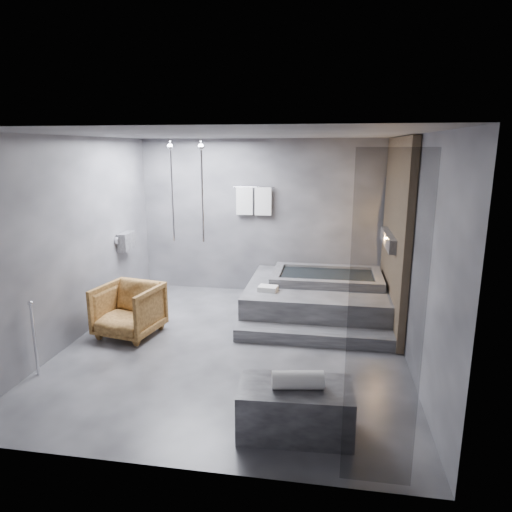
# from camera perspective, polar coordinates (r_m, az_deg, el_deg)

# --- Properties ---
(room) EXTENTS (5.00, 5.04, 2.82)m
(room) POSITION_cam_1_polar(r_m,az_deg,el_deg) (6.05, 1.38, 4.73)
(room) COLOR #303032
(room) RESTS_ON ground
(tub_deck) EXTENTS (2.20, 2.00, 0.50)m
(tub_deck) POSITION_cam_1_polar(r_m,az_deg,el_deg) (7.52, 7.57, -5.25)
(tub_deck) COLOR #353538
(tub_deck) RESTS_ON ground
(tub_step) EXTENTS (2.20, 0.36, 0.18)m
(tub_step) POSITION_cam_1_polar(r_m,az_deg,el_deg) (6.48, 7.16, -9.91)
(tub_step) COLOR #353538
(tub_step) RESTS_ON ground
(concrete_bench) EXTENTS (1.10, 0.64, 0.48)m
(concrete_bench) POSITION_cam_1_polar(r_m,az_deg,el_deg) (4.56, 4.93, -18.52)
(concrete_bench) COLOR #2E2E30
(concrete_bench) RESTS_ON ground
(driftwood_chair) EXTENTS (0.94, 0.96, 0.75)m
(driftwood_chair) POSITION_cam_1_polar(r_m,az_deg,el_deg) (6.82, -15.61, -6.52)
(driftwood_chair) COLOR #4E3013
(driftwood_chair) RESTS_ON ground
(rolled_towel) EXTENTS (0.50, 0.25, 0.17)m
(rolled_towel) POSITION_cam_1_polar(r_m,az_deg,el_deg) (4.36, 5.25, -15.18)
(rolled_towel) COLOR white
(rolled_towel) RESTS_ON concrete_bench
(deck_towel) EXTENTS (0.31, 0.25, 0.08)m
(deck_towel) POSITION_cam_1_polar(r_m,az_deg,el_deg) (7.01, 1.50, -4.08)
(deck_towel) COLOR silver
(deck_towel) RESTS_ON tub_deck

